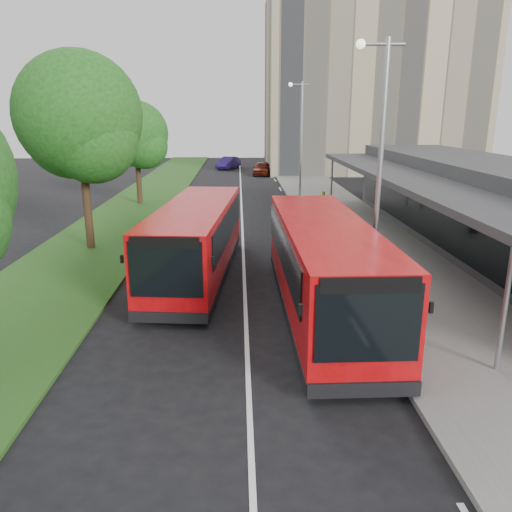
{
  "coord_description": "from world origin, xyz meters",
  "views": [
    {
      "loc": [
        -0.18,
        -13.46,
        5.97
      ],
      "look_at": [
        0.37,
        2.31,
        1.5
      ],
      "focal_mm": 35.0,
      "sensor_mm": 36.0,
      "label": 1
    }
  ],
  "objects_px": {
    "lamp_post_far": "(300,134)",
    "car_near": "(262,168)",
    "tree_far": "(136,138)",
    "bus_main": "(324,268)",
    "bollard": "(323,200)",
    "lamp_post_near": "(378,157)",
    "tree_mid": "(80,124)",
    "car_far": "(228,163)",
    "bus_second": "(196,241)",
    "litter_bin": "(341,225)"
  },
  "relations": [
    {
      "from": "lamp_post_far",
      "to": "car_near",
      "type": "relative_size",
      "value": 2.0
    },
    {
      "from": "tree_far",
      "to": "bus_main",
      "type": "bearing_deg",
      "value": -65.0
    },
    {
      "from": "tree_far",
      "to": "bus_main",
      "type": "xyz_separation_m",
      "value": [
        9.39,
        -20.13,
        -2.98
      ]
    },
    {
      "from": "lamp_post_far",
      "to": "bollard",
      "type": "bearing_deg",
      "value": -74.44
    },
    {
      "from": "lamp_post_near",
      "to": "tree_mid",
      "type": "bearing_deg",
      "value": 147.64
    },
    {
      "from": "tree_mid",
      "to": "car_near",
      "type": "height_order",
      "value": "tree_mid"
    },
    {
      "from": "tree_far",
      "to": "car_far",
      "type": "xyz_separation_m",
      "value": [
        5.7,
        23.37,
        -3.79
      ]
    },
    {
      "from": "lamp_post_far",
      "to": "car_far",
      "type": "height_order",
      "value": "lamp_post_far"
    },
    {
      "from": "car_near",
      "to": "bus_main",
      "type": "bearing_deg",
      "value": -81.29
    },
    {
      "from": "bus_second",
      "to": "bollard",
      "type": "bearing_deg",
      "value": 67.36
    },
    {
      "from": "bollard",
      "to": "car_near",
      "type": "relative_size",
      "value": 0.28
    },
    {
      "from": "lamp_post_near",
      "to": "car_far",
      "type": "distance_m",
      "value": 42.96
    },
    {
      "from": "bollard",
      "to": "litter_bin",
      "type": "bearing_deg",
      "value": -91.84
    },
    {
      "from": "bus_main",
      "to": "bus_second",
      "type": "relative_size",
      "value": 1.03
    },
    {
      "from": "tree_far",
      "to": "bus_main",
      "type": "relative_size",
      "value": 0.67
    },
    {
      "from": "lamp_post_near",
      "to": "bus_main",
      "type": "bearing_deg",
      "value": -148.11
    },
    {
      "from": "lamp_post_near",
      "to": "bus_second",
      "type": "bearing_deg",
      "value": 154.93
    },
    {
      "from": "bus_main",
      "to": "tree_mid",
      "type": "bearing_deg",
      "value": 138.6
    },
    {
      "from": "litter_bin",
      "to": "bus_main",
      "type": "bearing_deg",
      "value": -104.48
    },
    {
      "from": "lamp_post_near",
      "to": "car_far",
      "type": "relative_size",
      "value": 1.93
    },
    {
      "from": "lamp_post_far",
      "to": "car_far",
      "type": "xyz_separation_m",
      "value": [
        -5.43,
        22.42,
        -4.04
      ]
    },
    {
      "from": "bus_main",
      "to": "lamp_post_near",
      "type": "bearing_deg",
      "value": 31.39
    },
    {
      "from": "bollard",
      "to": "car_near",
      "type": "bearing_deg",
      "value": 98.4
    },
    {
      "from": "lamp_post_near",
      "to": "bollard",
      "type": "height_order",
      "value": "lamp_post_near"
    },
    {
      "from": "lamp_post_near",
      "to": "car_near",
      "type": "bearing_deg",
      "value": 92.96
    },
    {
      "from": "bollard",
      "to": "car_near",
      "type": "distance_m",
      "value": 20.44
    },
    {
      "from": "lamp_post_near",
      "to": "lamp_post_far",
      "type": "bearing_deg",
      "value": 90.0
    },
    {
      "from": "lamp_post_far",
      "to": "bus_main",
      "type": "relative_size",
      "value": 0.77
    },
    {
      "from": "lamp_post_far",
      "to": "car_far",
      "type": "relative_size",
      "value": 1.93
    },
    {
      "from": "lamp_post_near",
      "to": "bollard",
      "type": "bearing_deg",
      "value": 86.01
    },
    {
      "from": "tree_mid",
      "to": "litter_bin",
      "type": "height_order",
      "value": "tree_mid"
    },
    {
      "from": "lamp_post_near",
      "to": "car_near",
      "type": "xyz_separation_m",
      "value": [
        -1.87,
        36.21,
        -4.04
      ]
    },
    {
      "from": "tree_mid",
      "to": "lamp_post_far",
      "type": "height_order",
      "value": "tree_mid"
    },
    {
      "from": "lamp_post_near",
      "to": "lamp_post_far",
      "type": "xyz_separation_m",
      "value": [
        0.0,
        20.0,
        0.0
      ]
    },
    {
      "from": "lamp_post_far",
      "to": "litter_bin",
      "type": "relative_size",
      "value": 8.76
    },
    {
      "from": "tree_mid",
      "to": "lamp_post_near",
      "type": "xyz_separation_m",
      "value": [
        11.13,
        -7.05,
        -0.89
      ]
    },
    {
      "from": "lamp_post_far",
      "to": "bollard",
      "type": "height_order",
      "value": "lamp_post_far"
    },
    {
      "from": "bus_main",
      "to": "car_near",
      "type": "height_order",
      "value": "bus_main"
    },
    {
      "from": "car_near",
      "to": "car_far",
      "type": "height_order",
      "value": "car_far"
    },
    {
      "from": "bus_main",
      "to": "bollard",
      "type": "xyz_separation_m",
      "value": [
        2.85,
        17.08,
        -0.77
      ]
    },
    {
      "from": "lamp_post_far",
      "to": "litter_bin",
      "type": "height_order",
      "value": "lamp_post_far"
    },
    {
      "from": "bus_main",
      "to": "car_near",
      "type": "xyz_separation_m",
      "value": [
        -0.13,
        37.29,
        -0.81
      ]
    },
    {
      "from": "lamp_post_near",
      "to": "litter_bin",
      "type": "relative_size",
      "value": 8.76
    },
    {
      "from": "lamp_post_near",
      "to": "car_near",
      "type": "distance_m",
      "value": 36.48
    },
    {
      "from": "bollard",
      "to": "car_far",
      "type": "relative_size",
      "value": 0.27
    },
    {
      "from": "lamp_post_near",
      "to": "car_far",
      "type": "height_order",
      "value": "lamp_post_near"
    },
    {
      "from": "car_far",
      "to": "bus_second",
      "type": "bearing_deg",
      "value": -68.1
    },
    {
      "from": "car_near",
      "to": "lamp_post_far",
      "type": "bearing_deg",
      "value": -74.91
    },
    {
      "from": "litter_bin",
      "to": "bollard",
      "type": "distance_m",
      "value": 6.88
    },
    {
      "from": "lamp_post_near",
      "to": "lamp_post_far",
      "type": "relative_size",
      "value": 1.0
    }
  ]
}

